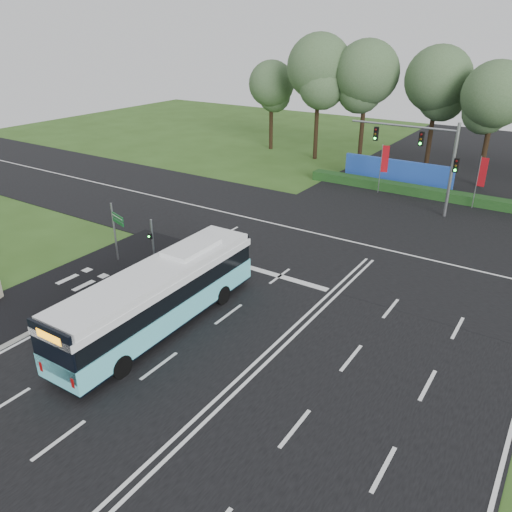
{
  "coord_description": "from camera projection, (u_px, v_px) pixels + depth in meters",
  "views": [
    {
      "loc": [
        9.61,
        -17.16,
        13.14
      ],
      "look_at": [
        -2.97,
        2.0,
        2.57
      ],
      "focal_mm": 35.0,
      "sensor_mm": 36.0,
      "label": 1
    }
  ],
  "objects": [
    {
      "name": "hedge",
      "position": [
        433.0,
        194.0,
        41.75
      ],
      "size": [
        22.0,
        1.2,
        0.8
      ],
      "primitive_type": "cube",
      "color": "#173C16",
      "rests_on": "ground"
    },
    {
      "name": "road_cross",
      "position": [
        378.0,
        248.0,
        32.42
      ],
      "size": [
        120.0,
        14.0,
        0.05
      ],
      "primitive_type": "cube",
      "color": "black",
      "rests_on": "ground"
    },
    {
      "name": "banner_flag_mid",
      "position": [
        481.0,
        175.0,
        38.3
      ],
      "size": [
        0.62,
        0.13,
        4.2
      ],
      "rotation": [
        0.0,
        0.0,
        -0.12
      ],
      "color": "gray",
      "rests_on": "ground"
    },
    {
      "name": "road_main",
      "position": [
        286.0,
        335.0,
        23.31
      ],
      "size": [
        20.0,
        120.0,
        0.04
      ],
      "primitive_type": "cube",
      "color": "black",
      "rests_on": "ground"
    },
    {
      "name": "ground",
      "position": [
        286.0,
        335.0,
        23.32
      ],
      "size": [
        120.0,
        120.0,
        0.0
      ],
      "primitive_type": "plane",
      "color": "#32521B",
      "rests_on": "ground"
    },
    {
      "name": "bike_path",
      "position": [
        60.0,
        290.0,
        27.26
      ],
      "size": [
        5.0,
        18.0,
        0.06
      ],
      "primitive_type": "cube",
      "color": "black",
      "rests_on": "ground"
    },
    {
      "name": "kerb_strip",
      "position": [
        90.0,
        302.0,
        26.05
      ],
      "size": [
        0.25,
        18.0,
        0.12
      ],
      "primitive_type": "cube",
      "color": "gray",
      "rests_on": "ground"
    },
    {
      "name": "city_bus",
      "position": [
        160.0,
        296.0,
        23.26
      ],
      "size": [
        2.7,
        11.81,
        3.38
      ],
      "rotation": [
        0.0,
        0.0,
        0.02
      ],
      "color": "#64DCE9",
      "rests_on": "ground"
    },
    {
      "name": "banner_flag_left",
      "position": [
        384.0,
        162.0,
        42.05
      ],
      "size": [
        0.6,
        0.25,
        4.21
      ],
      "rotation": [
        0.0,
        0.0,
        0.34
      ],
      "color": "gray",
      "rests_on": "ground"
    },
    {
      "name": "eucalyptus_row",
      "position": [
        458.0,
        84.0,
        43.96
      ],
      "size": [
        47.26,
        9.2,
        12.72
      ],
      "color": "black",
      "rests_on": "ground"
    },
    {
      "name": "blue_hoarding",
      "position": [
        397.0,
        172.0,
        45.35
      ],
      "size": [
        10.0,
        0.3,
        2.2
      ],
      "primitive_type": "cube",
      "color": "#214AB3",
      "rests_on": "ground"
    },
    {
      "name": "traffic_light_gantry",
      "position": [
        429.0,
        153.0,
        36.82
      ],
      "size": [
        8.41,
        0.28,
        7.0
      ],
      "color": "gray",
      "rests_on": "ground"
    },
    {
      "name": "street_sign",
      "position": [
        116.0,
        226.0,
        29.53
      ],
      "size": [
        1.4,
        0.5,
        3.73
      ],
      "rotation": [
        0.0,
        0.0,
        -0.3
      ],
      "color": "gray",
      "rests_on": "ground"
    },
    {
      "name": "pedestrian_signal",
      "position": [
        152.0,
        242.0,
        29.18
      ],
      "size": [
        0.27,
        0.4,
        3.04
      ],
      "rotation": [
        0.0,
        0.0,
        -0.25
      ],
      "color": "gray",
      "rests_on": "ground"
    }
  ]
}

